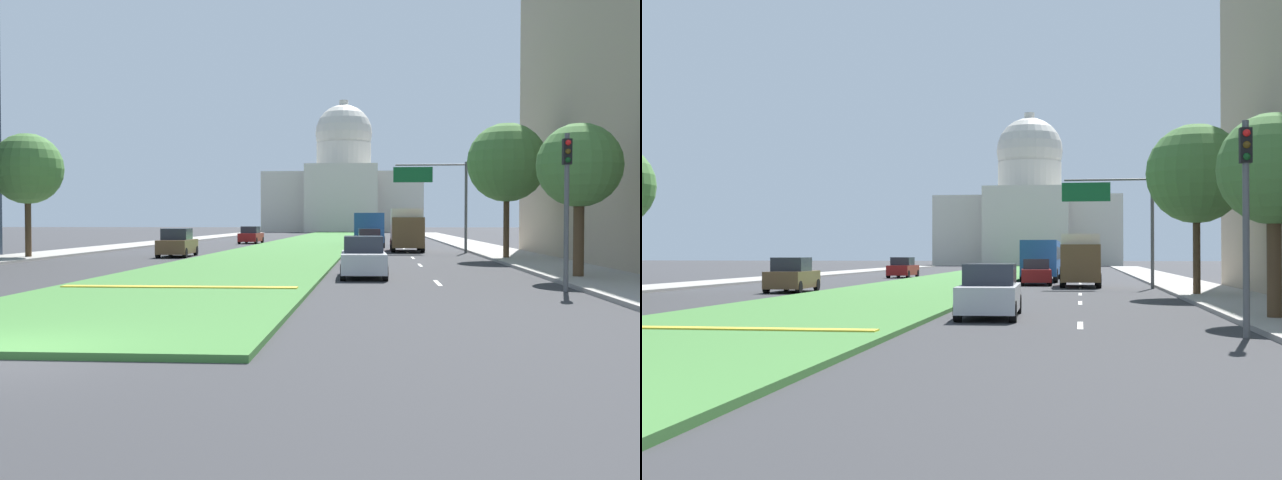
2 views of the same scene
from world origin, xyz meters
The scene contains 19 objects.
ground_plane centered at (0.00, 68.61, 0.00)m, with size 301.86×301.86×0.00m, color #333335.
grass_median centered at (0.00, 61.75, 0.07)m, with size 8.72×123.49×0.14m, color #427A38.
median_curb_nose centered at (0.00, 11.64, 0.16)m, with size 7.85×0.50×0.04m, color gold.
lane_dashes_right centered at (8.78, 38.64, 0.00)m, with size 0.16×53.55×0.01m.
sidewalk_left centered at (-15.20, 54.88, 0.07)m, with size 4.00×123.49×0.15m, color #9E9991.
sidewalk_right centered at (15.20, 54.88, 0.07)m, with size 4.00×123.49×0.15m, color #9E9991.
capitol_building centered at (0.00, 136.40, 8.89)m, with size 31.42×22.69×26.83m.
traffic_light_near_right centered at (12.70, 12.59, 3.31)m, with size 0.28×0.35×5.20m.
overhead_guide_sign centered at (10.98, 40.63, 4.63)m, with size 5.27×0.20×6.50m.
street_tree_right_near centered at (14.42, 17.43, 4.47)m, with size 3.30×3.30×6.16m.
street_tree_left_mid centered at (-14.43, 30.49, 5.42)m, with size 4.25×4.25×7.57m.
street_tree_right_mid centered at (14.15, 31.68, 5.73)m, with size 4.64×4.64×8.06m.
sedan_lead_stopped centered at (5.95, 18.17, 0.79)m, with size 1.99×4.59×1.69m.
sedan_midblock centered at (-6.20, 33.81, 0.84)m, with size 2.10×4.33×1.82m.
sedan_distant centered at (5.97, 45.32, 0.79)m, with size 2.19×4.51×1.67m.
sedan_far_horizon centered at (-5.94, 59.95, 0.80)m, with size 2.02×4.23×1.72m.
sedan_very_far centered at (5.98, 72.72, 0.81)m, with size 2.07×4.73×1.73m.
box_truck_delivery centered at (8.80, 43.24, 1.68)m, with size 2.40×6.40×3.20m.
city_bus centered at (5.95, 53.77, 1.77)m, with size 2.62×11.00×2.95m.
Camera 1 is at (6.43, -11.75, 2.37)m, focal length 40.75 mm.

